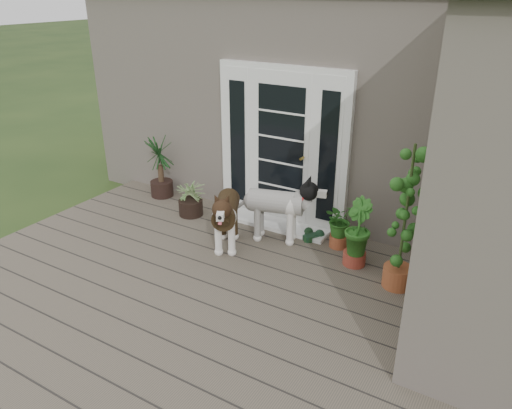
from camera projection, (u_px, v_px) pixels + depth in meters
The scene contains 14 objects.
deck at pixel (199, 306), 5.20m from camera, with size 6.20×4.60×0.12m, color #6B5B4C.
house_main at pixel (353, 95), 7.92m from camera, with size 7.40×4.00×3.10m, color #665E54.
door_unit at pixel (282, 147), 6.56m from camera, with size 1.90×0.14×2.15m, color white.
door_step at pixel (274, 223), 6.83m from camera, with size 1.60×0.40×0.05m, color white.
brindle_dog at pixel (226, 219), 6.11m from camera, with size 0.39×0.92×0.77m, color #3A2815, non-canonical shape.
white_dog at pixel (276, 212), 6.28m from camera, with size 0.40×0.94×0.79m, color beige, non-canonical shape.
spider_plant at pixel (190, 195), 7.01m from camera, with size 0.58×0.58×0.62m, color #82925A, non-canonical shape.
yucca at pixel (160, 167), 7.59m from camera, with size 0.66×0.66×0.96m, color black, non-canonical shape.
herb_a at pixel (340, 228), 6.17m from camera, with size 0.41×0.41×0.52m, color #235117.
herb_b at pixel (356, 241), 5.75m from camera, with size 0.41×0.41×0.61m, color #185519.
herb_c at pixel (462, 257), 5.54m from camera, with size 0.31×0.31×0.48m, color #2D631C.
sapling at pixel (405, 217), 5.10m from camera, with size 0.50×0.50×1.70m, color #2E651C, non-canonical shape.
clog_left at pixel (308, 235), 6.45m from camera, with size 0.14×0.30×0.09m, color #16381A, non-canonical shape.
clog_right at pixel (314, 236), 6.42m from camera, with size 0.15×0.32×0.10m, color #153620, non-canonical shape.
Camera 1 is at (2.73, -2.99, 3.17)m, focal length 34.36 mm.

